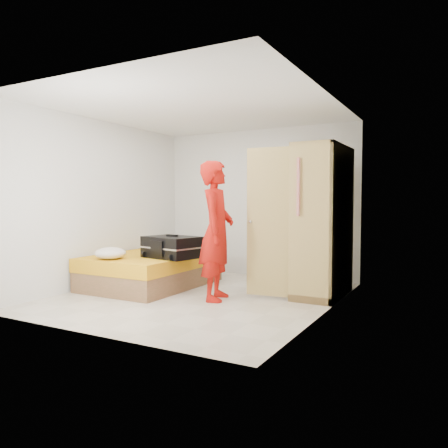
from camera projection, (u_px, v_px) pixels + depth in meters
The scene contains 7 objects.
room at pixel (198, 203), 6.03m from camera, with size 4.00×4.02×2.60m.
bed at pixel (152, 270), 6.86m from camera, with size 1.42×2.02×0.50m.
wardrobe at pixel (319, 225), 6.10m from camera, with size 1.17×1.25×2.10m.
person at pixel (217, 231), 5.87m from camera, with size 0.68×0.45×1.87m, color red.
suitcase at pixel (172, 247), 6.44m from camera, with size 0.90×0.73×0.34m.
round_cushion at pixel (110, 253), 6.26m from camera, with size 0.45×0.45×0.17m, color white.
pillow at pixel (174, 245), 7.67m from camera, with size 0.58×0.29×0.11m, color white.
Camera 1 is at (3.21, -5.13, 1.33)m, focal length 35.00 mm.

